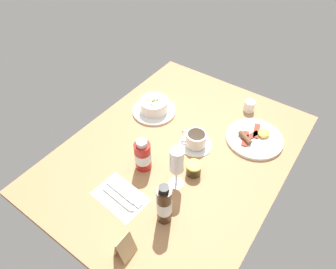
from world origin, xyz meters
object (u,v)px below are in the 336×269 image
wine_glass (177,162)px  sauce_bottle_brown (164,205)px  porridge_bowl (154,106)px  jam_jar (194,169)px  coffee_cup (196,140)px  breakfast_plate (254,138)px  sauce_bottle_red (143,156)px  menu_card (124,246)px  cutlery_setting (121,197)px  creamer_jug (249,106)px

wine_glass → sauce_bottle_brown: size_ratio=1.02×
porridge_bowl → jam_jar: bearing=59.7°
coffee_cup → jam_jar: size_ratio=2.36×
coffee_cup → breakfast_plate: 25.92cm
coffee_cup → breakfast_plate: size_ratio=0.58×
coffee_cup → breakfast_plate: bearing=132.7°
sauce_bottle_red → coffee_cup: bearing=153.8°
jam_jar → menu_card: (38.84, -0.79, 2.29)cm
sauce_bottle_brown → breakfast_plate: (-52.61, 9.72, -7.53)cm
jam_jar → sauce_bottle_brown: (22.09, 2.09, 5.82)cm
menu_card → breakfast_plate: bearing=169.7°
wine_glass → sauce_bottle_red: bearing=-87.7°
cutlery_setting → sauce_bottle_red: (-16.06, -2.34, 6.27)cm
menu_card → jam_jar: bearing=178.8°
sauce_bottle_brown → breakfast_plate: 54.03cm
wine_glass → jam_jar: wine_glass is taller
porridge_bowl → wine_glass: 43.27cm
wine_glass → sauce_bottle_brown: wine_glass is taller
wine_glass → menu_card: wine_glass is taller
wine_glass → jam_jar: (-7.93, 2.71, -10.08)cm
wine_glass → menu_card: 31.94cm
wine_glass → menu_card: size_ratio=1.88×
sauce_bottle_red → sauce_bottle_brown: bearing=55.7°
porridge_bowl → sauce_bottle_red: 33.20cm
porridge_bowl → breakfast_plate: bearing=102.8°
porridge_bowl → cutlery_setting: porridge_bowl is taller
cutlery_setting → sauce_bottle_red: 17.40cm
coffee_cup → creamer_jug: bearing=165.5°
jam_jar → sauce_bottle_brown: bearing=5.4°
cutlery_setting → breakfast_plate: breakfast_plate is taller
coffee_cup → wine_glass: bearing=12.0°
porridge_bowl → menu_card: menu_card is taller
sauce_bottle_brown → sauce_bottle_red: size_ratio=1.27×
cutlery_setting → wine_glass: bearing=142.7°
coffee_cup → porridge_bowl: bearing=-104.5°
cutlery_setting → creamer_jug: 73.60cm
coffee_cup → creamer_jug: 35.08cm
sauce_bottle_brown → jam_jar: bearing=-174.6°
jam_jar → sauce_bottle_red: 20.09cm
cutlery_setting → sauce_bottle_red: bearing=-171.7°
coffee_cup → wine_glass: wine_glass is taller
sauce_bottle_red → breakfast_plate: sauce_bottle_red is taller
cutlery_setting → creamer_jug: size_ratio=3.52×
sauce_bottle_brown → wine_glass: bearing=-161.3°
porridge_bowl → coffee_cup: size_ratio=1.45×
jam_jar → breakfast_plate: jam_jar is taller
porridge_bowl → sauce_bottle_brown: (42.14, 36.43, 5.22)cm
creamer_jug → jam_jar: (46.96, -1.62, -0.01)cm
sauce_bottle_red → menu_card: bearing=29.3°
jam_jar → breakfast_plate: size_ratio=0.25×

